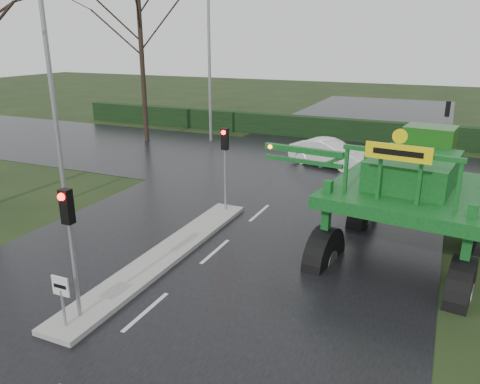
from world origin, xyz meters
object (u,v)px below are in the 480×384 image
at_px(street_light_left_far, 213,52).
at_px(keep_left_sign, 61,293).
at_px(traffic_signal_mid, 225,152).
at_px(crop_sprayer, 332,179).
at_px(traffic_signal_near, 69,227).
at_px(traffic_signal_far, 447,118).
at_px(white_sedan, 328,166).
at_px(street_light_left_near, 54,61).

bearing_deg(street_light_left_far, keep_left_sign, -72.22).
relative_size(keep_left_sign, traffic_signal_mid, 0.38).
bearing_deg(crop_sprayer, keep_left_sign, -118.63).
distance_m(traffic_signal_near, traffic_signal_mid, 8.50).
bearing_deg(traffic_signal_near, crop_sprayer, 51.82).
bearing_deg(traffic_signal_far, crop_sprayer, 78.72).
bearing_deg(white_sedan, traffic_signal_mid, -176.67).
xyz_separation_m(keep_left_sign, traffic_signal_near, (0.00, 0.49, 1.53)).
height_order(traffic_signal_far, street_light_left_near, street_light_left_near).
bearing_deg(street_light_left_near, traffic_signal_mid, 12.21).
distance_m(traffic_signal_near, traffic_signal_far, 22.42).
distance_m(traffic_signal_near, street_light_left_far, 22.37).
relative_size(keep_left_sign, street_light_left_near, 0.14).
bearing_deg(white_sedan, street_light_left_near, 155.80).
height_order(traffic_signal_far, crop_sprayer, crop_sprayer).
bearing_deg(white_sedan, traffic_signal_near, -170.64).
height_order(traffic_signal_near, white_sedan, traffic_signal_near).
bearing_deg(street_light_left_far, street_light_left_near, -90.00).
bearing_deg(street_light_left_near, keep_left_sign, -47.41).
xyz_separation_m(traffic_signal_mid, traffic_signal_far, (7.80, 12.52, 0.00)).
bearing_deg(keep_left_sign, street_light_left_near, 132.59).
bearing_deg(traffic_signal_near, traffic_signal_far, 69.64).
bearing_deg(white_sedan, keep_left_sign, -170.46).
bearing_deg(traffic_signal_far, keep_left_sign, 70.07).
bearing_deg(traffic_signal_mid, traffic_signal_far, 58.07).
xyz_separation_m(street_light_left_far, crop_sprayer, (11.73, -14.86, -3.31)).
bearing_deg(keep_left_sign, street_light_left_far, 107.78).
relative_size(traffic_signal_near, street_light_left_near, 0.35).
height_order(street_light_left_near, white_sedan, street_light_left_near).
xyz_separation_m(traffic_signal_near, white_sedan, (2.04, 17.59, -2.59)).
bearing_deg(street_light_left_near, traffic_signal_far, 43.63).
bearing_deg(traffic_signal_far, street_light_left_far, 0.03).
relative_size(street_light_left_far, white_sedan, 2.23).
xyz_separation_m(traffic_signal_near, street_light_left_far, (-6.89, 21.01, 3.40)).
height_order(street_light_left_far, crop_sprayer, street_light_left_far).
relative_size(traffic_signal_mid, white_sedan, 0.79).
bearing_deg(traffic_signal_near, traffic_signal_mid, 90.00).
relative_size(street_light_left_near, crop_sprayer, 0.99).
height_order(traffic_signal_near, street_light_left_far, street_light_left_far).
xyz_separation_m(traffic_signal_mid, street_light_left_far, (-6.89, 12.51, 3.40)).
relative_size(traffic_signal_far, street_light_left_near, 0.35).
height_order(traffic_signal_near, street_light_left_near, street_light_left_near).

